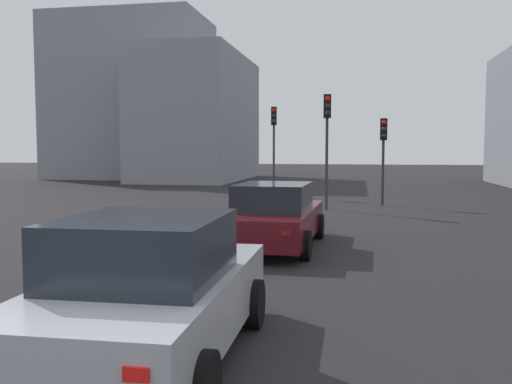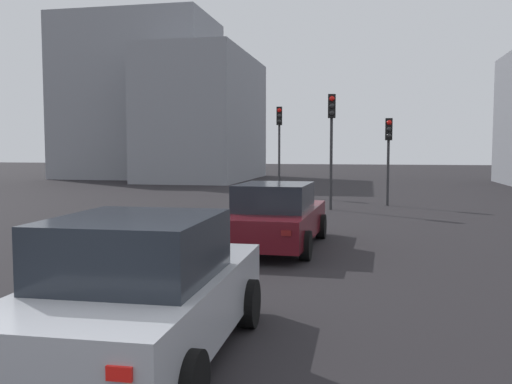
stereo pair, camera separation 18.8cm
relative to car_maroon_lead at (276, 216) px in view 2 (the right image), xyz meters
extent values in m
cube|color=#510F16|center=(0.06, 0.00, -0.15)|extent=(4.84, 1.95, 0.66)
cube|color=#1E232B|center=(-0.18, 0.00, 0.49)|extent=(2.20, 1.67, 0.62)
cylinder|color=black|center=(1.53, -0.95, -0.42)|extent=(0.65, 0.24, 0.64)
cylinder|color=black|center=(1.57, 0.87, -0.42)|extent=(0.65, 0.24, 0.64)
cylinder|color=black|center=(-1.45, -0.88, -0.42)|extent=(0.65, 0.24, 0.64)
cylinder|color=black|center=(-1.40, 0.95, -0.42)|extent=(0.65, 0.24, 0.64)
cube|color=maroon|center=(-2.37, -0.60, -0.03)|extent=(0.04, 0.20, 0.11)
cube|color=maroon|center=(-2.33, 0.72, -0.03)|extent=(0.04, 0.20, 0.11)
cube|color=#A8AAB2|center=(-7.35, 0.27, -0.13)|extent=(4.27, 1.92, 0.71)
cube|color=#1E232B|center=(-7.56, 0.26, 0.56)|extent=(1.93, 1.66, 0.67)
cylinder|color=black|center=(-6.02, -0.64, -0.42)|extent=(0.64, 0.23, 0.64)
cylinder|color=black|center=(-6.05, 1.22, -0.42)|extent=(0.64, 0.23, 0.64)
cube|color=red|center=(-9.47, -0.43, 0.00)|extent=(0.03, 0.20, 0.11)
cylinder|color=#2D2D30|center=(8.51, -0.72, 1.01)|extent=(0.11, 0.11, 3.52)
cube|color=black|center=(8.45, -0.73, 3.22)|extent=(0.23, 0.30, 0.90)
sphere|color=red|center=(8.34, -0.74, 3.49)|extent=(0.20, 0.20, 0.20)
sphere|color=black|center=(8.34, -0.74, 3.22)|extent=(0.20, 0.20, 0.20)
sphere|color=black|center=(8.34, -0.74, 2.95)|extent=(0.20, 0.20, 0.20)
cylinder|color=#2D2D30|center=(10.56, -2.92, 0.60)|extent=(0.11, 0.11, 2.70)
cube|color=black|center=(10.50, -2.92, 2.40)|extent=(0.21, 0.29, 0.90)
sphere|color=red|center=(10.39, -2.92, 2.67)|extent=(0.20, 0.20, 0.20)
sphere|color=black|center=(10.39, -2.92, 2.40)|extent=(0.20, 0.20, 0.20)
sphere|color=black|center=(10.39, -2.92, 2.13)|extent=(0.20, 0.20, 0.20)
cylinder|color=#2D2D30|center=(14.50, 2.26, 1.01)|extent=(0.11, 0.11, 3.52)
cube|color=black|center=(14.44, 2.25, 3.22)|extent=(0.24, 0.31, 0.90)
sphere|color=red|center=(14.33, 2.24, 3.49)|extent=(0.20, 0.20, 0.20)
sphere|color=black|center=(14.33, 2.24, 3.22)|extent=(0.20, 0.20, 0.20)
sphere|color=black|center=(14.33, 2.24, 2.95)|extent=(0.20, 0.20, 0.20)
cube|color=gray|center=(27.93, 10.07, 3.92)|extent=(13.48, 6.78, 9.32)
cube|color=gray|center=(29.45, 16.07, 5.58)|extent=(8.30, 11.84, 12.64)
camera|label=1|loc=(-13.15, -2.00, 1.63)|focal=39.25mm
camera|label=2|loc=(-13.11, -2.19, 1.63)|focal=39.25mm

